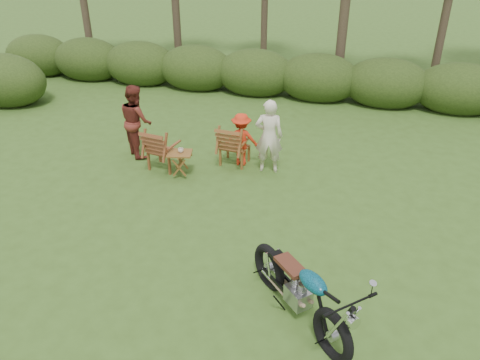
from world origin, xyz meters
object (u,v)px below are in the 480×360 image
(motorcycle, at_px, (297,314))
(side_table, at_px, (180,164))
(lawn_chair_left, at_px, (165,168))
(child, at_px, (241,164))
(adult_b, at_px, (140,154))
(adult_a, at_px, (268,170))
(cup, at_px, (181,150))
(lawn_chair_right, at_px, (235,163))

(motorcycle, bearing_deg, side_table, 178.12)
(motorcycle, xyz_separation_m, lawn_chair_left, (-3.60, 3.62, 0.00))
(child, bearing_deg, side_table, 28.03)
(motorcycle, bearing_deg, adult_b, -177.26)
(lawn_chair_left, height_order, side_table, side_table)
(side_table, bearing_deg, adult_a, 22.70)
(side_table, xyz_separation_m, cup, (0.02, 0.02, 0.32))
(lawn_chair_left, xyz_separation_m, child, (1.58, 0.66, 0.00))
(lawn_chair_right, xyz_separation_m, side_table, (-0.96, -0.87, 0.27))
(motorcycle, xyz_separation_m, adult_b, (-4.48, 4.14, 0.00))
(lawn_chair_left, bearing_deg, adult_b, -22.31)
(motorcycle, xyz_separation_m, adult_a, (-1.36, 4.13, 0.00))
(cup, height_order, adult_b, adult_b)
(lawn_chair_right, relative_size, lawn_chair_left, 0.99)
(child, bearing_deg, cup, 27.87)
(lawn_chair_right, height_order, lawn_chair_left, lawn_chair_left)
(lawn_chair_right, relative_size, adult_a, 0.59)
(adult_a, relative_size, adult_b, 0.98)
(adult_b, xyz_separation_m, child, (2.46, 0.15, 0.00))
(lawn_chair_right, bearing_deg, child, -166.60)
(motorcycle, height_order, lawn_chair_right, motorcycle)
(cup, distance_m, adult_b, 1.66)
(lawn_chair_right, relative_size, side_table, 1.77)
(side_table, height_order, adult_b, adult_b)
(lawn_chair_right, distance_m, cup, 1.40)
(motorcycle, distance_m, adult_b, 6.10)
(lawn_chair_right, height_order, cup, cup)
(lawn_chair_left, distance_m, adult_b, 1.02)
(side_table, distance_m, adult_b, 1.57)
(adult_a, bearing_deg, side_table, 12.53)
(side_table, xyz_separation_m, child, (1.11, 0.89, -0.27))
(lawn_chair_right, distance_m, adult_a, 0.82)
(lawn_chair_left, relative_size, child, 0.81)
(lawn_chair_right, xyz_separation_m, adult_a, (0.80, -0.13, 0.00))
(side_table, xyz_separation_m, adult_b, (-1.35, 0.74, -0.27))
(lawn_chair_right, relative_size, cup, 8.11)
(lawn_chair_left, distance_m, side_table, 0.59)
(side_table, height_order, child, child)
(lawn_chair_left, distance_m, child, 1.72)
(lawn_chair_left, bearing_deg, child, -149.31)
(lawn_chair_right, height_order, adult_b, adult_b)
(lawn_chair_left, bearing_deg, side_table, 162.06)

